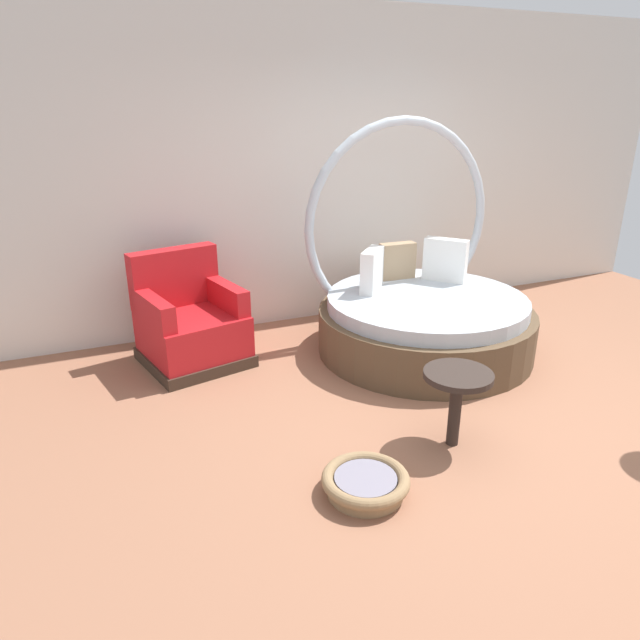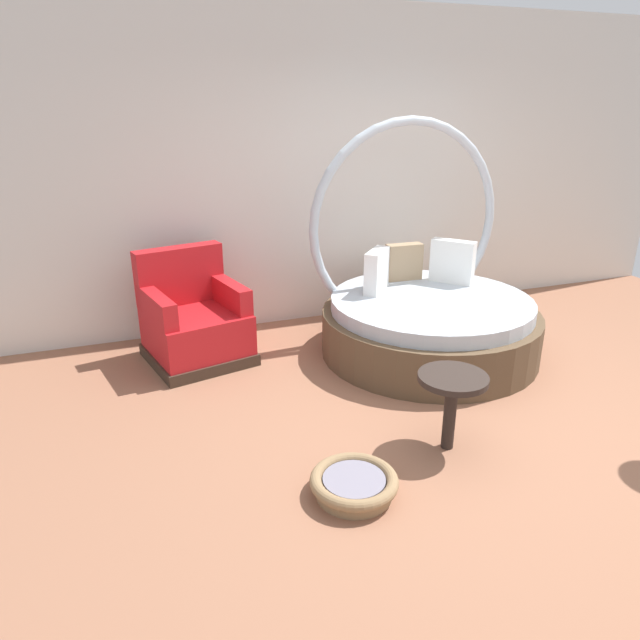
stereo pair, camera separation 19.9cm
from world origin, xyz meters
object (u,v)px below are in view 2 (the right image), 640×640
at_px(red_armchair, 194,322).
at_px(side_table, 452,389).
at_px(round_daybed, 426,311).
at_px(pet_basket, 354,484).

relative_size(red_armchair, side_table, 1.84).
bearing_deg(red_armchair, round_daybed, -15.04).
bearing_deg(round_daybed, red_armchair, 164.96).
distance_m(red_armchair, pet_basket, 2.29).
bearing_deg(round_daybed, side_table, -114.06).
xyz_separation_m(round_daybed, pet_basket, (-1.40, -1.67, -0.30)).
bearing_deg(red_armchair, side_table, -56.09).
xyz_separation_m(pet_basket, side_table, (0.76, 0.24, 0.35)).
xyz_separation_m(round_daybed, side_table, (-0.64, -1.44, 0.06)).
xyz_separation_m(red_armchair, pet_basket, (0.56, -2.20, -0.26)).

